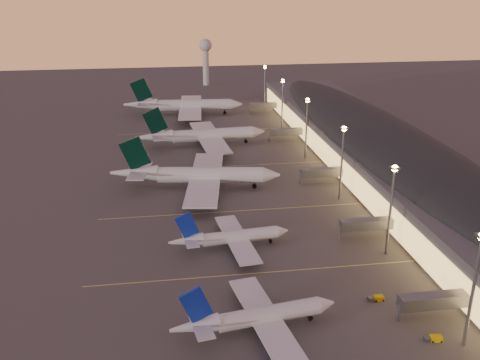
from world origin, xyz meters
The scene contains 12 objects.
ground centered at (0.00, 0.00, 0.00)m, with size 700.00×700.00×0.00m, color #464341.
airliner_narrow_south centered at (-5.75, -28.66, 3.43)m, with size 37.13×33.49×13.27m.
airliner_narrow_north centered at (-6.14, 10.00, 3.20)m, with size 34.66×31.12×12.37m.
airliner_wide_near centered at (-12.26, 57.50, 5.05)m, with size 61.22×56.38×19.62m.
airliner_wide_mid centered at (-5.63, 109.94, 4.89)m, with size 59.38×54.25×18.99m.
airliner_wide_far centered at (-10.60, 171.20, 5.44)m, with size 66.06×60.37×21.13m.
terminal_building centered at (61.84, 72.47, 8.78)m, with size 56.35×255.00×17.46m.
light_masts centered at (36.00, 65.00, 17.55)m, with size 2.20×217.20×25.90m.
radar_tower centered at (10.00, 260.00, 21.87)m, with size 9.00×9.00×32.50m.
lane_markings centered at (0.00, 40.00, 0.01)m, with size 90.00×180.36×0.00m.
baggage_tug_a centered at (30.63, -37.65, 0.50)m, with size 3.86×1.97×1.10m.
baggage_tug_b centered at (24.59, -21.42, 0.50)m, with size 3.70×1.68×1.10m.
Camera 1 is at (-23.57, -123.64, 71.00)m, focal length 40.00 mm.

